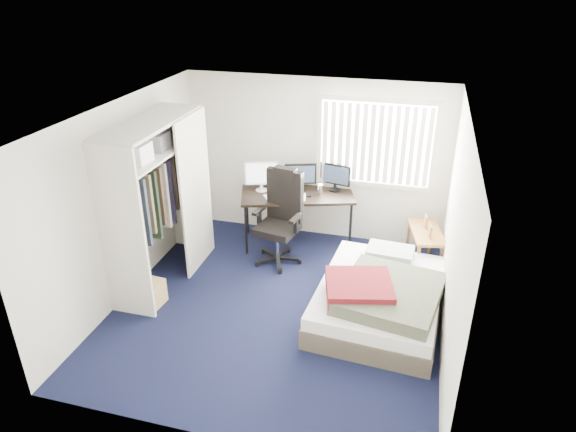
# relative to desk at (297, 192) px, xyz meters

# --- Properties ---
(ground) EXTENTS (4.20, 4.20, 0.00)m
(ground) POSITION_rel_desk_xyz_m (0.19, -1.75, -0.84)
(ground) COLOR black
(ground) RESTS_ON ground
(room_shell) EXTENTS (4.20, 4.20, 4.20)m
(room_shell) POSITION_rel_desk_xyz_m (0.19, -1.75, 0.66)
(room_shell) COLOR silver
(room_shell) RESTS_ON ground
(window_assembly) EXTENTS (1.72, 0.09, 1.32)m
(window_assembly) POSITION_rel_desk_xyz_m (1.09, 0.29, 0.76)
(window_assembly) COLOR white
(window_assembly) RESTS_ON ground
(closet) EXTENTS (0.64, 1.84, 2.22)m
(closet) POSITION_rel_desk_xyz_m (-1.48, -1.49, 0.51)
(closet) COLOR beige
(closet) RESTS_ON ground
(desk) EXTENTS (1.84, 1.26, 1.29)m
(desk) POSITION_rel_desk_xyz_m (0.00, 0.00, 0.00)
(desk) COLOR black
(desk) RESTS_ON ground
(office_chair) EXTENTS (0.76, 0.76, 1.38)m
(office_chair) POSITION_rel_desk_xyz_m (-0.10, -0.60, -0.31)
(office_chair) COLOR black
(office_chair) RESTS_ON ground
(footstool) EXTENTS (0.32, 0.27, 0.22)m
(footstool) POSITION_rel_desk_xyz_m (-0.24, 0.10, -0.67)
(footstool) COLOR white
(footstool) RESTS_ON ground
(nightstand) EXTENTS (0.58, 0.89, 0.74)m
(nightstand) POSITION_rel_desk_xyz_m (1.94, -0.25, -0.35)
(nightstand) COLOR brown
(nightstand) RESTS_ON ground
(bed) EXTENTS (1.60, 2.05, 0.64)m
(bed) POSITION_rel_desk_xyz_m (1.45, -1.61, -0.57)
(bed) COLOR #473E33
(bed) RESTS_ON ground
(pine_box) EXTENTS (0.46, 0.36, 0.32)m
(pine_box) POSITION_rel_desk_xyz_m (-1.46, -2.12, -0.68)
(pine_box) COLOR tan
(pine_box) RESTS_ON ground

